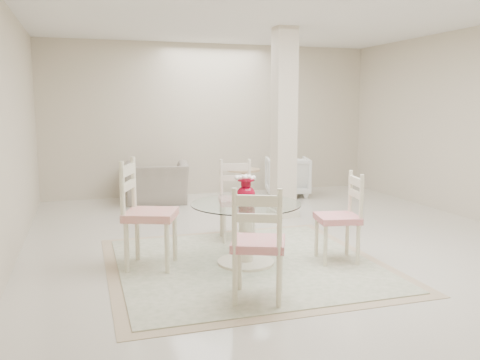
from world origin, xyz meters
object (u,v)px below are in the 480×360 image
object	(u,v)px
dining_chair_east	(344,211)
dining_chair_south	(258,236)
dining_table	(246,234)
dining_chair_west	(143,205)
armchair_white	(287,176)
recliner_taupe	(157,183)
dining_chair_north	(236,194)
side_table	(243,187)
red_vase	(246,190)
column	(284,124)

from	to	relation	value
dining_chair_east	dining_chair_south	size ratio (longest dim) A/B	0.95
dining_table	dining_chair_west	size ratio (longest dim) A/B	0.92
armchair_white	recliner_taupe	bearing A→B (deg)	14.19
dining_chair_east	recliner_taupe	world-z (taller)	dining_chair_east
dining_chair_north	side_table	xyz separation A→B (m)	(0.77, 2.14, -0.30)
dining_chair_west	dining_chair_east	bearing A→B (deg)	-81.09
dining_chair_west	side_table	size ratio (longest dim) A/B	2.13
recliner_taupe	side_table	bearing A→B (deg)	168.95
red_vase	side_table	bearing A→B (deg)	72.75
side_table	dining_chair_east	bearing A→B (deg)	-89.60
dining_chair_east	dining_chair_south	distance (m)	1.45
red_vase	armchair_white	world-z (taller)	red_vase
red_vase	recliner_taupe	distance (m)	3.65
column	side_table	bearing A→B (deg)	103.24
dining_chair_east	dining_chair_west	xyz separation A→B (m)	(-2.00, 0.42, 0.09)
dining_chair_south	recliner_taupe	size ratio (longest dim) A/B	1.06
armchair_white	dining_chair_north	bearing A→B (deg)	71.11
recliner_taupe	side_table	world-z (taller)	recliner_taupe
dining_chair_east	dining_chair_north	xyz separation A→B (m)	(-0.79, 1.20, 0.01)
dining_chair_east	red_vase	bearing A→B (deg)	-91.08
dining_chair_south	recliner_taupe	xyz separation A→B (m)	(-0.17, 4.60, -0.24)
dining_chair_north	armchair_white	world-z (taller)	dining_chair_north
dining_table	red_vase	distance (m)	0.45
dining_chair_north	dining_chair_south	size ratio (longest dim) A/B	0.98
dining_table	dining_chair_north	world-z (taller)	dining_chair_north
dining_chair_west	armchair_white	size ratio (longest dim) A/B	1.58
dining_chair_south	side_table	distance (m)	4.31
dining_table	armchair_white	distance (m)	4.06
red_vase	armchair_white	distance (m)	4.08
dining_chair_south	recliner_taupe	world-z (taller)	dining_chair_south
red_vase	dining_chair_south	xyz separation A→B (m)	(-0.22, -1.00, -0.21)
dining_chair_east	recliner_taupe	xyz separation A→B (m)	(-1.38, 3.81, -0.21)
dining_chair_east	side_table	size ratio (longest dim) A/B	1.82
dining_chair_south	recliner_taupe	bearing A→B (deg)	-64.73
dining_chair_east	armchair_white	bearing A→B (deg)	176.65
red_vase	dining_chair_south	size ratio (longest dim) A/B	0.27
dining_chair_north	recliner_taupe	xyz separation A→B (m)	(-0.59, 2.61, -0.23)
dining_table	red_vase	bearing A→B (deg)	84.29
dining_chair_north	dining_chair_east	bearing A→B (deg)	-46.61
dining_table	recliner_taupe	size ratio (longest dim) A/B	1.09
armchair_white	dining_table	bearing A→B (deg)	76.62
dining_chair_east	recliner_taupe	size ratio (longest dim) A/B	1.01
column	red_vase	world-z (taller)	column
dining_table	red_vase	world-z (taller)	red_vase
column	dining_chair_south	world-z (taller)	column
red_vase	dining_chair_north	xyz separation A→B (m)	(0.20, 0.99, -0.22)
column	recliner_taupe	distance (m)	2.48
dining_chair_south	side_table	xyz separation A→B (m)	(1.19, 4.13, -0.31)
column	dining_chair_west	xyz separation A→B (m)	(-2.24, -1.81, -0.71)
column	side_table	size ratio (longest dim) A/B	4.75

